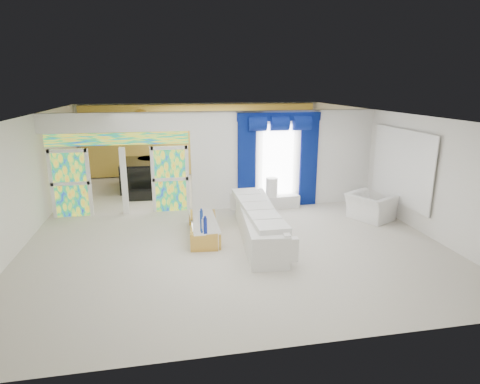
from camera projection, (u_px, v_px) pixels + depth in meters
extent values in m
plane|color=#B7AF9E|center=(222.00, 218.00, 11.60)|extent=(12.00, 12.00, 0.00)
cube|color=white|center=(285.00, 159.00, 12.53)|extent=(5.70, 0.18, 3.00)
cube|color=white|center=(117.00, 122.00, 11.31)|extent=(4.30, 0.18, 0.55)
cube|color=#994C3F|center=(71.00, 183.00, 11.51)|extent=(0.95, 0.04, 2.00)
cube|color=#994C3F|center=(170.00, 179.00, 12.02)|extent=(0.95, 0.04, 2.00)
cube|color=#994C3F|center=(118.00, 139.00, 11.44)|extent=(4.00, 0.05, 0.35)
cube|color=white|center=(278.00, 161.00, 12.41)|extent=(1.00, 0.02, 2.30)
cube|color=#030545|center=(247.00, 164.00, 12.21)|extent=(0.55, 0.10, 2.80)
cube|color=#030545|center=(309.00, 162.00, 12.57)|extent=(0.55, 0.10, 2.80)
cube|color=#030545|center=(279.00, 117.00, 12.02)|extent=(2.60, 0.12, 0.25)
cube|color=white|center=(402.00, 166.00, 11.13)|extent=(0.04, 2.70, 1.90)
cube|color=#B5872B|center=(202.00, 140.00, 16.79)|extent=(9.70, 0.12, 2.90)
cube|color=silver|center=(258.00, 224.00, 10.06)|extent=(1.16, 3.92, 0.73)
cube|color=gold|center=(204.00, 229.00, 10.14)|extent=(0.81, 1.97, 0.43)
cube|color=silver|center=(281.00, 202.00, 12.55)|extent=(1.18, 0.45, 0.39)
cylinder|color=silver|center=(272.00, 187.00, 12.37)|extent=(0.36, 0.36, 0.58)
imported|color=silver|center=(370.00, 207.00, 11.43)|extent=(1.42, 1.48, 0.75)
cube|color=black|center=(144.00, 174.00, 14.85)|extent=(1.61, 2.08, 1.03)
cube|color=black|center=(143.00, 195.00, 13.43)|extent=(0.97, 0.40, 0.32)
cube|color=tan|center=(79.00, 188.00, 13.28)|extent=(0.68, 0.64, 0.84)
sphere|color=gold|center=(141.00, 118.00, 13.71)|extent=(0.60, 0.60, 0.60)
cylinder|color=navy|center=(205.00, 223.00, 9.59)|extent=(0.09, 0.09, 0.24)
cylinder|color=navy|center=(201.00, 216.00, 9.99)|extent=(0.08, 0.08, 0.30)
cylinder|color=white|center=(200.00, 215.00, 10.33)|extent=(0.11, 0.11, 0.13)
cylinder|color=silver|center=(204.00, 222.00, 9.79)|extent=(0.10, 0.10, 0.14)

